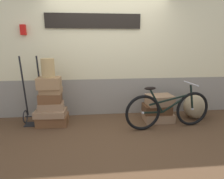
{
  "coord_description": "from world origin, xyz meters",
  "views": [
    {
      "loc": [
        -0.37,
        -3.55,
        1.61
      ],
      "look_at": [
        0.02,
        0.17,
        0.71
      ],
      "focal_mm": 31.95,
      "sensor_mm": 36.0,
      "label": 1
    }
  ],
  "objects_px": {
    "suitcase_7": "(157,109)",
    "suitcase_2": "(51,106)",
    "suitcase_4": "(51,91)",
    "bicycle": "(168,110)",
    "suitcase_3": "(50,98)",
    "suitcase_5": "(49,83)",
    "burlap_sack": "(196,106)",
    "suitcase_8": "(160,100)",
    "suitcase_6": "(158,117)",
    "suitcase_0": "(53,120)",
    "wicker_basket": "(48,68)",
    "luggage_trolley": "(34,107)",
    "suitcase_1": "(51,113)"
  },
  "relations": [
    {
      "from": "suitcase_3",
      "to": "suitcase_7",
      "type": "distance_m",
      "value": 2.16
    },
    {
      "from": "suitcase_2",
      "to": "luggage_trolley",
      "type": "xyz_separation_m",
      "value": [
        -0.37,
        0.13,
        -0.05
      ]
    },
    {
      "from": "bicycle",
      "to": "suitcase_8",
      "type": "bearing_deg",
      "value": 96.85
    },
    {
      "from": "suitcase_3",
      "to": "suitcase_8",
      "type": "relative_size",
      "value": 0.81
    },
    {
      "from": "suitcase_7",
      "to": "suitcase_8",
      "type": "xyz_separation_m",
      "value": [
        0.05,
        -0.0,
        0.19
      ]
    },
    {
      "from": "suitcase_1",
      "to": "suitcase_7",
      "type": "bearing_deg",
      "value": 3.83
    },
    {
      "from": "bicycle",
      "to": "suitcase_7",
      "type": "bearing_deg",
      "value": 104.04
    },
    {
      "from": "wicker_basket",
      "to": "bicycle",
      "type": "distance_m",
      "value": 2.4
    },
    {
      "from": "suitcase_4",
      "to": "luggage_trolley",
      "type": "distance_m",
      "value": 0.54
    },
    {
      "from": "suitcase_2",
      "to": "suitcase_6",
      "type": "relative_size",
      "value": 0.8
    },
    {
      "from": "suitcase_4",
      "to": "suitcase_3",
      "type": "bearing_deg",
      "value": -164.43
    },
    {
      "from": "suitcase_0",
      "to": "suitcase_7",
      "type": "xyz_separation_m",
      "value": [
        2.13,
        -0.02,
        0.16
      ]
    },
    {
      "from": "suitcase_2",
      "to": "bicycle",
      "type": "relative_size",
      "value": 0.28
    },
    {
      "from": "suitcase_6",
      "to": "burlap_sack",
      "type": "height_order",
      "value": "burlap_sack"
    },
    {
      "from": "suitcase_3",
      "to": "wicker_basket",
      "type": "distance_m",
      "value": 0.59
    },
    {
      "from": "suitcase_1",
      "to": "suitcase_2",
      "type": "bearing_deg",
      "value": 55.28
    },
    {
      "from": "suitcase_8",
      "to": "wicker_basket",
      "type": "distance_m",
      "value": 2.3
    },
    {
      "from": "suitcase_3",
      "to": "suitcase_5",
      "type": "distance_m",
      "value": 0.31
    },
    {
      "from": "suitcase_5",
      "to": "burlap_sack",
      "type": "distance_m",
      "value": 3.06
    },
    {
      "from": "luggage_trolley",
      "to": "suitcase_0",
      "type": "bearing_deg",
      "value": -16.7
    },
    {
      "from": "suitcase_3",
      "to": "suitcase_5",
      "type": "bearing_deg",
      "value": -79.49
    },
    {
      "from": "suitcase_1",
      "to": "wicker_basket",
      "type": "xyz_separation_m",
      "value": [
        0.01,
        0.03,
        0.88
      ]
    },
    {
      "from": "suitcase_0",
      "to": "suitcase_8",
      "type": "height_order",
      "value": "suitcase_8"
    },
    {
      "from": "suitcase_5",
      "to": "wicker_basket",
      "type": "height_order",
      "value": "wicker_basket"
    },
    {
      "from": "suitcase_5",
      "to": "burlap_sack",
      "type": "height_order",
      "value": "suitcase_5"
    },
    {
      "from": "suitcase_7",
      "to": "luggage_trolley",
      "type": "xyz_separation_m",
      "value": [
        -2.5,
        0.13,
        0.08
      ]
    },
    {
      "from": "suitcase_0",
      "to": "suitcase_4",
      "type": "distance_m",
      "value": 0.6
    },
    {
      "from": "wicker_basket",
      "to": "suitcase_3",
      "type": "bearing_deg",
      "value": 91.29
    },
    {
      "from": "suitcase_3",
      "to": "burlap_sack",
      "type": "bearing_deg",
      "value": -0.2
    },
    {
      "from": "suitcase_4",
      "to": "bicycle",
      "type": "bearing_deg",
      "value": -4.91
    },
    {
      "from": "suitcase_1",
      "to": "suitcase_5",
      "type": "bearing_deg",
      "value": 39.63
    },
    {
      "from": "suitcase_2",
      "to": "suitcase_3",
      "type": "relative_size",
      "value": 1.12
    },
    {
      "from": "suitcase_8",
      "to": "wicker_basket",
      "type": "xyz_separation_m",
      "value": [
        -2.19,
        0.01,
        0.69
      ]
    },
    {
      "from": "suitcase_8",
      "to": "burlap_sack",
      "type": "height_order",
      "value": "suitcase_8"
    },
    {
      "from": "wicker_basket",
      "to": "burlap_sack",
      "type": "relative_size",
      "value": 0.65
    },
    {
      "from": "suitcase_5",
      "to": "luggage_trolley",
      "type": "relative_size",
      "value": 0.32
    },
    {
      "from": "burlap_sack",
      "to": "bicycle",
      "type": "xyz_separation_m",
      "value": [
        -0.78,
        -0.41,
        0.09
      ]
    },
    {
      "from": "suitcase_0",
      "to": "burlap_sack",
      "type": "bearing_deg",
      "value": 1.46
    },
    {
      "from": "burlap_sack",
      "to": "suitcase_8",
      "type": "bearing_deg",
      "value": -177.37
    },
    {
      "from": "suitcase_3",
      "to": "suitcase_5",
      "type": "height_order",
      "value": "suitcase_5"
    },
    {
      "from": "suitcase_2",
      "to": "burlap_sack",
      "type": "distance_m",
      "value": 3.0
    },
    {
      "from": "suitcase_7",
      "to": "suitcase_2",
      "type": "bearing_deg",
      "value": -178.82
    },
    {
      "from": "suitcase_0",
      "to": "burlap_sack",
      "type": "height_order",
      "value": "burlap_sack"
    },
    {
      "from": "suitcase_0",
      "to": "suitcase_3",
      "type": "bearing_deg",
      "value": -162.81
    },
    {
      "from": "suitcase_0",
      "to": "suitcase_1",
      "type": "height_order",
      "value": "suitcase_1"
    },
    {
      "from": "suitcase_1",
      "to": "suitcase_4",
      "type": "xyz_separation_m",
      "value": [
        0.03,
        0.04,
        0.44
      ]
    },
    {
      "from": "luggage_trolley",
      "to": "suitcase_5",
      "type": "bearing_deg",
      "value": -21.22
    },
    {
      "from": "suitcase_3",
      "to": "suitcase_8",
      "type": "xyz_separation_m",
      "value": [
        2.19,
        -0.02,
        -0.1
      ]
    },
    {
      "from": "suitcase_2",
      "to": "luggage_trolley",
      "type": "distance_m",
      "value": 0.4
    },
    {
      "from": "suitcase_0",
      "to": "wicker_basket",
      "type": "bearing_deg",
      "value": -136.84
    }
  ]
}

